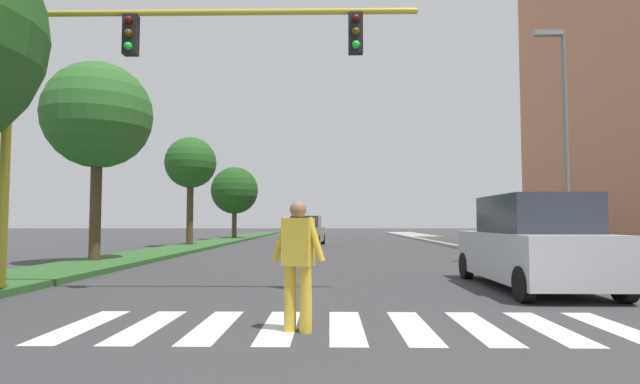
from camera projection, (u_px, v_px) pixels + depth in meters
name	position (u px, v px, depth m)	size (l,w,h in m)	color
ground_plane	(333.00, 245.00, 29.74)	(140.00, 140.00, 0.00)	#38383A
crosswalk	(346.00, 327.00, 6.75)	(7.65, 2.20, 0.01)	silver
median_strip	(198.00, 245.00, 27.88)	(2.52, 64.00, 0.15)	#2D5B28
tree_mid	(98.00, 116.00, 16.73)	(3.54, 3.54, 6.60)	#4C3823
tree_far	(191.00, 164.00, 27.77)	(2.83, 2.83, 5.95)	#4C3823
tree_distant	(235.00, 191.00, 38.79)	(3.64, 3.64, 5.48)	#4C3823
sidewalk_right	(476.00, 246.00, 27.60)	(3.00, 64.00, 0.15)	#9E9991
traffic_light_gantry	(126.00, 73.00, 9.83)	(8.17, 0.30, 6.00)	gold
street_lamp_right	(563.00, 123.00, 16.12)	(1.02, 0.24, 7.50)	slate
pedestrian_performer	(298.00, 259.00, 6.50)	(0.73, 0.35, 1.69)	gold
suv_crossing	(532.00, 245.00, 10.58)	(1.96, 4.60, 1.97)	#B7B7BC
sedan_midblock	(307.00, 232.00, 29.50)	(2.16, 4.70, 1.74)	gray
sedan_distant	(296.00, 229.00, 40.46)	(1.93, 4.12, 1.65)	maroon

